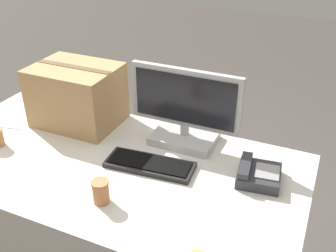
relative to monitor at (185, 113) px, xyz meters
The scene contains 7 objects.
office_desk 0.66m from the monitor, 130.65° to the right, with size 1.80×0.90×0.72m.
monitor is the anchor object (origin of this frame).
keyboard 0.31m from the monitor, 102.74° to the right, with size 0.41×0.19×0.03m.
desk_phone 0.46m from the monitor, 22.26° to the right, with size 0.20×0.20×0.08m.
paper_cup_right 0.58m from the monitor, 103.23° to the right, with size 0.07×0.07×0.10m.
spoon 0.94m from the monitor, 163.80° to the right, with size 0.15×0.05×0.00m.
cardboard_box 0.60m from the monitor, behind, with size 0.44×0.33×0.32m.
Camera 1 is at (0.87, -1.25, 1.77)m, focal length 42.00 mm.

